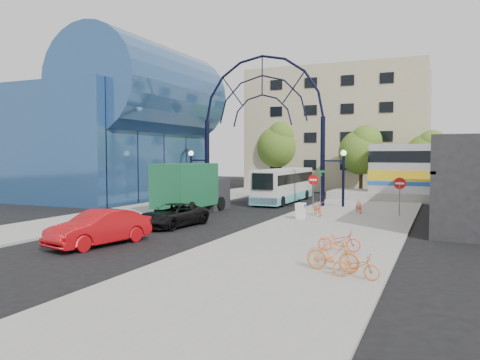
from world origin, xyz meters
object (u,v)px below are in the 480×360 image
at_px(do_not_enter_sign, 400,187).
at_px(red_sedan, 99,228).
at_px(stop_sign, 313,183).
at_px(tree_north_c, 428,153).
at_px(city_bus, 284,185).
at_px(bike_far_a, 339,241).
at_px(tree_north_b, 280,145).
at_px(green_truck, 192,188).
at_px(bike_far_c, 356,266).
at_px(sandwich_board, 301,209).
at_px(bike_near_a, 318,208).
at_px(bike_far_b, 333,255).
at_px(street_name_sign, 321,181).
at_px(gateway_arch, 262,99).
at_px(tree_north_a, 362,150).
at_px(black_suv, 173,215).
at_px(bike_near_b, 359,206).

height_order(do_not_enter_sign, red_sedan, do_not_enter_sign).
height_order(stop_sign, tree_north_c, tree_north_c).
bearing_deg(city_bus, red_sedan, -93.93).
distance_m(do_not_enter_sign, bike_far_a, 12.90).
height_order(tree_north_b, green_truck, tree_north_b).
height_order(do_not_enter_sign, tree_north_b, tree_north_b).
xyz_separation_m(bike_far_a, bike_far_c, (1.34, -3.96, -0.05)).
bearing_deg(bike_far_c, sandwich_board, 30.25).
xyz_separation_m(bike_near_a, bike_far_b, (4.08, -14.18, 0.09)).
distance_m(red_sedan, bike_far_a, 10.47).
relative_size(street_name_sign, red_sedan, 0.58).
distance_m(tree_north_c, city_bus, 16.04).
height_order(gateway_arch, bike_far_c, gateway_arch).
bearing_deg(do_not_enter_sign, bike_far_b, -92.74).
bearing_deg(green_truck, tree_north_c, 57.05).
distance_m(sandwich_board, bike_far_a, 9.68).
relative_size(street_name_sign, tree_north_a, 0.40).
bearing_deg(tree_north_a, black_suv, -104.50).
height_order(city_bus, green_truck, green_truck).
relative_size(bike_near_b, bike_far_c, 1.00).
relative_size(street_name_sign, sandwich_board, 2.83).
bearing_deg(do_not_enter_sign, tree_north_c, 86.42).
distance_m(red_sedan, bike_far_c, 11.65).
bearing_deg(bike_far_a, city_bus, 16.45).
relative_size(gateway_arch, stop_sign, 5.46).
xyz_separation_m(do_not_enter_sign, tree_north_c, (1.12, 17.93, 2.30)).
xyz_separation_m(gateway_arch, tree_north_c, (12.12, 13.93, -4.28)).
xyz_separation_m(tree_north_a, tree_north_b, (-10.00, 4.00, 0.66)).
distance_m(tree_north_c, black_suv, 29.98).
relative_size(sandwich_board, bike_far_c, 0.65).
xyz_separation_m(do_not_enter_sign, tree_north_b, (-14.88, 19.93, 3.29)).
xyz_separation_m(black_suv, bike_far_a, (10.11, -3.67, -0.08)).
xyz_separation_m(street_name_sign, city_bus, (-4.22, 4.12, -0.64)).
distance_m(tree_north_b, bike_far_c, 39.87).
bearing_deg(stop_sign, gateway_arch, 157.37).
bearing_deg(bike_far_c, black_suv, 63.17).
relative_size(stop_sign, sandwich_board, 2.53).
xyz_separation_m(do_not_enter_sign, sandwich_board, (-5.40, -4.02, -1.23)).
bearing_deg(city_bus, street_name_sign, -44.57).
distance_m(sandwich_board, bike_near_b, 5.19).
distance_m(gateway_arch, tree_north_a, 13.98).
height_order(sandwich_board, bike_near_a, sandwich_board).
height_order(tree_north_b, red_sedan, tree_north_b).
relative_size(black_suv, bike_far_b, 2.52).
bearing_deg(bike_far_b, tree_north_a, 14.82).
relative_size(sandwich_board, bike_far_a, 0.58).
xyz_separation_m(black_suv, bike_far_c, (11.45, -7.62, -0.13)).
xyz_separation_m(do_not_enter_sign, tree_north_a, (-4.88, 15.93, 2.63)).
bearing_deg(bike_near_b, bike_far_c, -104.09).
bearing_deg(do_not_enter_sign, gateway_arch, 160.01).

